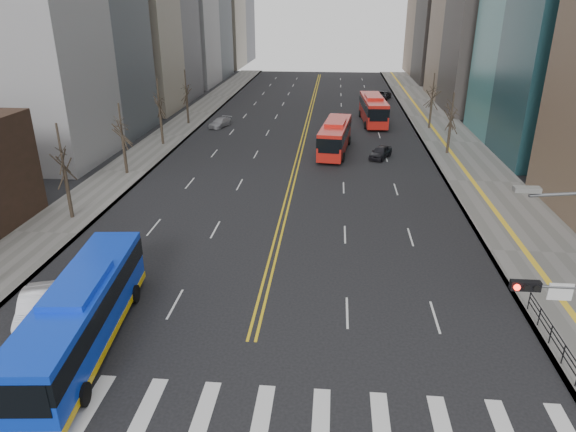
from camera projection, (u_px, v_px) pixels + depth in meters
The scene contains 14 objects.
ground at pixel (232, 419), 20.38m from camera, with size 220.00×220.00×0.00m, color black.
sidewalk_right at pixel (452, 142), 60.24m from camera, with size 7.00×130.00×0.15m, color slate.
sidewalk_left at pixel (169, 136), 63.07m from camera, with size 5.00×130.00×0.15m, color slate.
crosswalk at pixel (232, 418), 20.38m from camera, with size 26.70×4.00×0.01m.
centerline at pixel (308, 122), 70.91m from camera, with size 0.55×100.00×0.01m.
pedestrian_railing at pixel (551, 331), 24.39m from camera, with size 0.06×6.06×1.02m.
street_trees at pixel (225, 116), 50.84m from camera, with size 35.20×47.20×7.60m.
blue_bus at pixel (82, 313), 23.99m from camera, with size 3.79×12.41×3.55m.
red_bus_near at pixel (335, 135), 55.73m from camera, with size 3.73×11.18×3.49m.
red_bus_far at pixel (373, 108), 69.43m from camera, with size 3.40×11.81×3.69m.
car_white at pixel (37, 307), 26.57m from camera, with size 1.52×4.37×1.44m, color white.
car_dark_mid at pixel (381, 152), 54.13m from camera, with size 1.53×3.79×1.29m, color black.
car_silver at pixel (220, 122), 67.73m from camera, with size 1.65×4.06×1.18m, color #9A9A9F.
car_dark_far at pixel (382, 95), 86.95m from camera, with size 2.15×4.67×1.30m, color black.
Camera 1 is at (3.65, -15.42, 15.30)m, focal length 32.00 mm.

